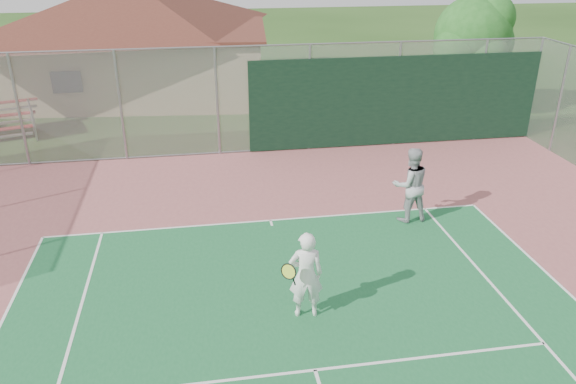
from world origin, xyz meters
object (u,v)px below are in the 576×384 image
object	(u,v)px
tree	(474,38)
player_white_front	(306,276)
player_grey_back	(410,185)
clubhouse	(133,34)

from	to	relation	value
tree	player_white_front	xyz separation A→B (m)	(-8.75, -11.73, -2.24)
player_white_front	player_grey_back	world-z (taller)	player_grey_back
clubhouse	player_white_front	xyz separation A→B (m)	(4.36, -17.75, -1.81)
tree	player_grey_back	xyz separation A→B (m)	(-5.45, -8.27, -2.16)
tree	player_white_front	bearing A→B (deg)	-126.73
tree	player_grey_back	size ratio (longest dim) A/B	2.48
clubhouse	player_grey_back	size ratio (longest dim) A/B	6.80
tree	player_white_front	size ratio (longest dim) A/B	2.72
clubhouse	player_grey_back	xyz separation A→B (m)	(7.67, -14.29, -1.73)
player_grey_back	tree	bearing A→B (deg)	-126.43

